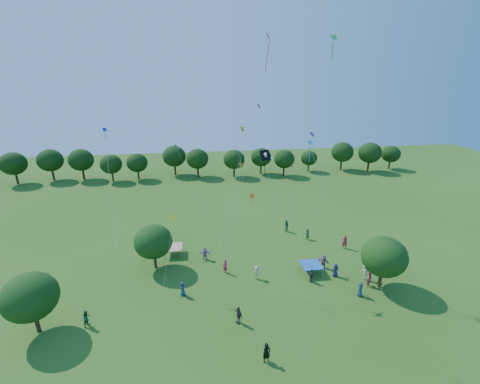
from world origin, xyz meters
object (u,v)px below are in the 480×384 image
object	(u,v)px
near_tree_west	(30,297)
tent_red_stripe	(173,247)
near_tree_east	(384,257)
pirate_kite	(266,158)
near_tree_north	(153,242)
tent_blue	(311,265)
man_in_black	(267,353)
red_high_kite	(257,86)

from	to	relation	value
near_tree_west	tent_red_stripe	xyz separation A→B (m)	(11.13, 11.53, -2.62)
near_tree_east	tent_red_stripe	bearing A→B (deg)	156.31
pirate_kite	near_tree_north	bearing A→B (deg)	166.48
near_tree_east	tent_blue	world-z (taller)	near_tree_east
tent_red_stripe	pirate_kite	bearing A→B (deg)	-28.71
tent_red_stripe	tent_blue	distance (m)	17.01
near_tree_west	pirate_kite	bearing A→B (deg)	15.32
near_tree_west	near_tree_north	world-z (taller)	near_tree_west
tent_blue	near_tree_west	bearing A→B (deg)	-168.92
man_in_black	red_high_kite	world-z (taller)	red_high_kite
tent_red_stripe	tent_blue	bearing A→B (deg)	-21.56
tent_red_stripe	red_high_kite	world-z (taller)	red_high_kite
pirate_kite	red_high_kite	size ratio (longest dim) A/B	0.54
near_tree_north	tent_red_stripe	xyz separation A→B (m)	(1.93, 2.71, -2.41)
near_tree_west	near_tree_east	world-z (taller)	near_tree_east
tent_red_stripe	man_in_black	bearing A→B (deg)	-65.01
red_high_kite	near_tree_west	bearing A→B (deg)	-156.26
red_high_kite	near_tree_north	bearing A→B (deg)	-177.82
tent_blue	red_high_kite	distance (m)	20.50
near_tree_east	pirate_kite	world-z (taller)	pirate_kite
near_tree_east	tent_blue	distance (m)	7.73
pirate_kite	near_tree_east	bearing A→B (deg)	-18.98
near_tree_east	tent_blue	xyz separation A→B (m)	(-6.38, 3.49, -2.64)
tent_red_stripe	man_in_black	distance (m)	19.30
near_tree_north	man_in_black	world-z (taller)	near_tree_north
near_tree_north	red_high_kite	world-z (taller)	red_high_kite
near_tree_east	red_high_kite	size ratio (longest dim) A/B	0.24
near_tree_east	near_tree_north	bearing A→B (deg)	163.75
near_tree_west	pirate_kite	world-z (taller)	pirate_kite
near_tree_east	tent_blue	size ratio (longest dim) A/B	2.62
man_in_black	tent_blue	bearing A→B (deg)	45.91
near_tree_west	pirate_kite	xyz separation A→B (m)	(21.44, 5.87, 9.85)
near_tree_north	tent_blue	world-z (taller)	near_tree_north
near_tree_north	man_in_black	xyz separation A→B (m)	(10.09, -14.79, -2.56)
near_tree_west	man_in_black	world-z (taller)	near_tree_west
near_tree_north	tent_blue	xyz separation A→B (m)	(17.75, -3.55, -2.41)
man_in_black	near_tree_north	bearing A→B (deg)	114.48
near_tree_east	man_in_black	size ratio (longest dim) A/B	3.24
near_tree_east	red_high_kite	distance (m)	21.93
pirate_kite	red_high_kite	xyz separation A→B (m)	(-0.36, 3.40, 6.76)
tent_red_stripe	pirate_kite	xyz separation A→B (m)	(10.32, -5.65, 12.47)
near_tree_west	tent_blue	world-z (taller)	near_tree_west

